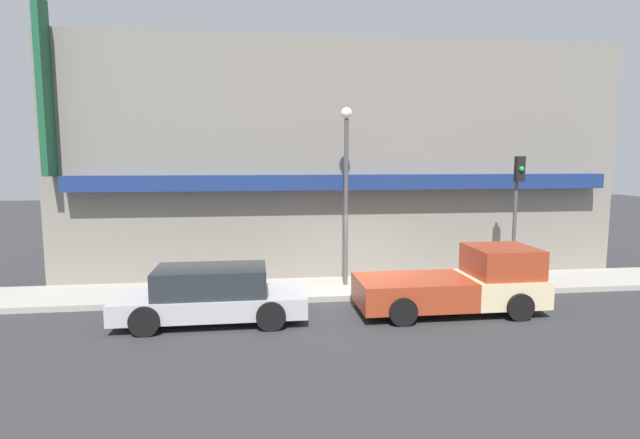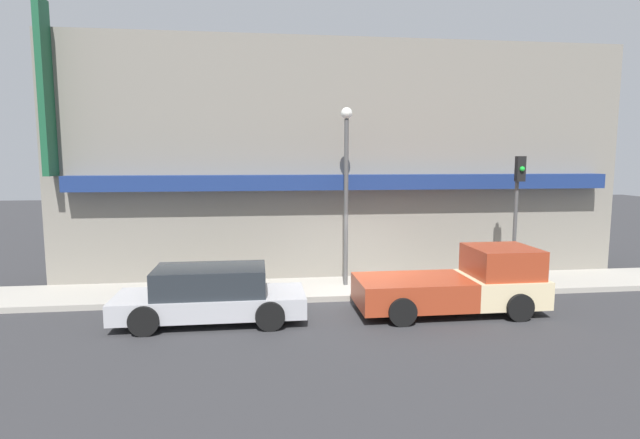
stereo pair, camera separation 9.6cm
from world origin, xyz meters
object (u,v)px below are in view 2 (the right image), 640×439
Objects in this scene: fire_hydrant at (232,285)px; street_lamp at (346,176)px; parked_car at (211,295)px; pickup_truck at (461,284)px; traffic_light at (517,198)px.

fire_hydrant is 0.11× the size of street_lamp.
fire_hydrant is (0.44, 1.81, -0.22)m from parked_car.
street_lamp reaches higher than pickup_truck.
pickup_truck is 4.08m from traffic_light.
traffic_light reaches higher than fire_hydrant.
traffic_light is (9.55, 2.10, 2.29)m from parked_car.
pickup_truck reaches higher than fire_hydrant.
traffic_light is (9.11, 0.30, 2.52)m from fire_hydrant.
street_lamp is (3.62, 0.91, 3.22)m from fire_hydrant.
fire_hydrant is at bearing -165.94° from street_lamp.
pickup_truck is 6.84m from parked_car.
traffic_light is at bearing 1.87° from fire_hydrant.
fire_hydrant is at bearing 162.11° from pickup_truck.
traffic_light reaches higher than pickup_truck.
pickup_truck is at bearing -15.77° from fire_hydrant.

